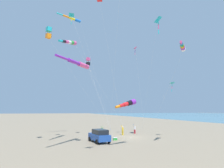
# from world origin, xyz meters

# --- Properties ---
(ground_plane) EXTENTS (600.00, 600.00, 0.00)m
(ground_plane) POSITION_xyz_m (0.00, 0.00, 0.00)
(ground_plane) COLOR gray
(parked_car) EXTENTS (2.62, 4.54, 1.85)m
(parked_car) POSITION_xyz_m (-6.30, -3.46, 0.95)
(parked_car) COLOR #1E479E
(parked_car) RESTS_ON ground_plane
(cooler_box) EXTENTS (0.62, 0.42, 0.42)m
(cooler_box) POSITION_xyz_m (-3.52, -2.37, 0.21)
(cooler_box) COLOR green
(cooler_box) RESTS_ON ground_plane
(person_adult_flyer) EXTENTS (0.61, 0.67, 1.87)m
(person_adult_flyer) POSITION_xyz_m (2.86, 4.34, 1.02)
(person_adult_flyer) COLOR #B72833
(person_adult_flyer) RESTS_ON ground_plane
(person_child_green_jacket) EXTENTS (0.41, 0.52, 1.77)m
(person_child_green_jacket) POSITION_xyz_m (-4.23, 3.06, 0.96)
(person_child_green_jacket) COLOR silver
(person_child_green_jacket) RESTS_ON ground_plane
(person_child_grey_jacket) EXTENTS (0.61, 0.64, 1.79)m
(person_child_grey_jacket) POSITION_xyz_m (-0.30, 2.85, 0.97)
(person_child_grey_jacket) COLOR gold
(person_child_grey_jacket) RESTS_ON ground_plane
(kite_windsock_long_streamer_left) EXTENTS (12.07, 4.58, 15.77)m
(kite_windsock_long_streamer_left) POSITION_xyz_m (-10.94, -2.84, 14.90)
(kite_windsock_long_streamer_left) COLOR #EF4C93
(kite_windsock_long_streamer_left) RESTS_ON ground_plane
(kite_box_green_low_center) EXTENTS (5.16, 0.89, 14.59)m
(kite_box_green_low_center) POSITION_xyz_m (-7.05, 3.29, 13.83)
(kite_box_green_low_center) COLOR #EF4C93
(kite_box_green_low_center) RESTS_ON ground_plane
(kite_delta_teal_far_right) EXTENTS (7.53, 2.31, 20.20)m
(kite_delta_teal_far_right) POSITION_xyz_m (-10.78, -1.85, 19.81)
(kite_delta_teal_far_right) COLOR #1EB7C6
(kite_delta_teal_far_right) RESTS_ON ground_plane
(kite_windsock_red_high_left) EXTENTS (6.69, 13.85, 6.16)m
(kite_windsock_red_high_left) POSITION_xyz_m (-3.29, -7.26, 5.51)
(kite_windsock_red_high_left) COLOR purple
(kite_windsock_red_high_left) RESTS_ON ground_plane
(kite_delta_purple_drifting) EXTENTS (1.89, 10.38, 21.18)m
(kite_delta_purple_drifting) POSITION_xyz_m (4.14, -3.51, 20.62)
(kite_delta_purple_drifting) COLOR #1EB7C6
(kite_delta_purple_drifting) RESTS_ON ground_plane
(kite_box_long_streamer_right) EXTENTS (12.77, 6.52, 16.87)m
(kite_box_long_streamer_right) POSITION_xyz_m (-14.06, -2.87, 16.01)
(kite_box_long_streamer_right) COLOR #1EB7C6
(kite_box_long_streamer_right) RESTS_ON ground_plane
(kite_windsock_magenta_far_left) EXTENTS (9.28, 7.33, 11.27)m
(kite_windsock_magenta_far_left) POSITION_xyz_m (-9.90, -6.05, 10.82)
(kite_windsock_magenta_far_left) COLOR #EF4C93
(kite_windsock_magenta_far_left) RESTS_ON ground_plane
(kite_windsock_white_trailing) EXTENTS (11.07, 1.62, 22.40)m
(kite_windsock_white_trailing) POSITION_xyz_m (-10.25, 3.24, 22.01)
(kite_windsock_white_trailing) COLOR blue
(kite_windsock_white_trailing) RESTS_ON ground_plane
(kite_windsock_yellow_midlevel) EXTENTS (2.62, 12.50, 14.03)m
(kite_windsock_yellow_midlevel) POSITION_xyz_m (4.52, -9.14, 13.68)
(kite_windsock_yellow_midlevel) COLOR white
(kite_windsock_yellow_midlevel) RESTS_ON ground_plane
(kite_delta_striped_overhead) EXTENTS (3.74, 8.16, 9.66)m
(kite_delta_striped_overhead) POSITION_xyz_m (6.97, -2.85, 9.40)
(kite_delta_striped_overhead) COLOR #1EB7C6
(kite_delta_striped_overhead) RESTS_ON ground_plane
(kite_delta_black_fish_shape) EXTENTS (2.68, 1.81, 16.68)m
(kite_delta_black_fish_shape) POSITION_xyz_m (1.40, 0.22, 16.29)
(kite_delta_black_fish_shape) COLOR #EF4C93
(kite_delta_black_fish_shape) RESTS_ON ground_plane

